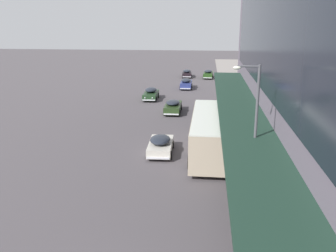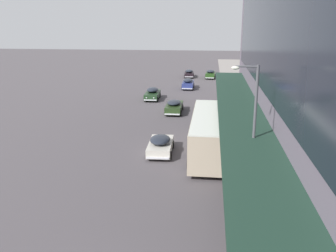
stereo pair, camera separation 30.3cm
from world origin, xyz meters
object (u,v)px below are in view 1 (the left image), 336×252
Objects in this scene: sedan_trailing_mid at (160,145)px; street_lamp at (253,126)px; transit_bus_kerbside_front at (208,131)px; fire_hydrant at (255,231)px; sedan_lead_near at (186,84)px; sedan_lead_mid at (208,74)px; sedan_oncoming_rear at (187,73)px; sedan_second_mid at (151,94)px; sedan_trailing_near at (173,106)px.

street_lamp reaches higher than sedan_trailing_mid.
transit_bus_kerbside_front is 12.43m from fire_hydrant.
sedan_trailing_mid is 6.37× the size of fire_hydrant.
sedan_lead_near is 37.84m from street_lamp.
street_lamp is 5.82m from fire_hydrant.
sedan_oncoming_rear is at bearing 167.41° from sedan_lead_mid.
sedan_second_mid is at bearing 107.04° from fire_hydrant.
street_lamp is at bearing -81.13° from sedan_lead_near.
fire_hydrant is at bearing -72.96° from sedan_second_mid.
sedan_lead_mid is at bearing 89.97° from transit_bus_kerbside_front.
street_lamp is (10.07, -28.63, 3.94)m from sedan_second_mid.
sedan_trailing_mid is (3.86, -20.84, -0.04)m from sedan_second_mid.
transit_bus_kerbside_front is 3.98m from sedan_trailing_mid.
fire_hydrant is (6.13, -11.78, -0.25)m from sedan_trailing_mid.
street_lamp is at bearing -70.62° from sedan_second_mid.
sedan_lead_near reaches higher than sedan_trailing_near.
fire_hydrant is at bearing -75.97° from sedan_trailing_near.
sedan_lead_near reaches higher than sedan_oncoming_rear.
sedan_lead_mid is at bearing -12.59° from sedan_oncoming_rear.
sedan_lead_near is at bearing 89.21° from sedan_trailing_mid.
sedan_trailing_near is 26.26m from fire_hydrant.
sedan_second_mid is 21.15m from sedan_lead_mid.
street_lamp is 11.41× the size of fire_hydrant.
sedan_trailing_near is at bearing -90.20° from sedan_oncoming_rear.
sedan_oncoming_rear is (3.73, 20.58, -0.06)m from sedan_second_mid.
sedan_lead_near is (-3.40, 29.04, -1.07)m from transit_bus_kerbside_front.
sedan_lead_near is at bearing 97.92° from fire_hydrant.
transit_bus_kerbside_front is 13.98m from sedan_trailing_near.
street_lamp reaches higher than fire_hydrant.
sedan_second_mid is at bearing 110.52° from transit_bus_kerbside_front.
sedan_lead_near is 29.39m from sedan_trailing_mid.
transit_bus_kerbside_front is 15.85× the size of fire_hydrant.
sedan_trailing_near is at bearing 106.68° from street_lamp.
sedan_trailing_near is at bearing -98.59° from sedan_lead_mid.
transit_bus_kerbside_front is at bearing -84.52° from sedan_oncoming_rear.
sedan_oncoming_rear is (0.10, 27.73, -0.04)m from sedan_trailing_near.
sedan_second_mid is 30.61m from street_lamp.
street_lamp is at bearing -73.32° from sedan_trailing_near.
sedan_second_mid is 20.92m from sedan_oncoming_rear.
transit_bus_kerbside_front is 2.48× the size of sedan_lead_mid.
sedan_trailing_mid is (0.23, -13.69, -0.01)m from sedan_trailing_near.
transit_bus_kerbside_front is 29.25m from sedan_lead_near.
sedan_lead_mid is at bearing 92.52° from fire_hydrant.
sedan_lead_near is at bearing 87.68° from sedan_trailing_near.
sedan_lead_near is 15.72m from sedan_trailing_near.
transit_bus_kerbside_front is 2.44× the size of sedan_second_mid.
transit_bus_kerbside_front is 41.27m from sedan_oncoming_rear.
sedan_trailing_near is (3.63, -7.15, -0.03)m from sedan_second_mid.
sedan_trailing_mid is at bearing -89.82° from sedan_oncoming_rear.
sedan_oncoming_rear is 49.78m from street_lamp.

